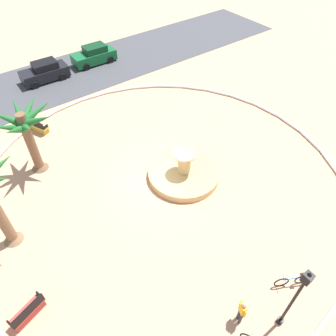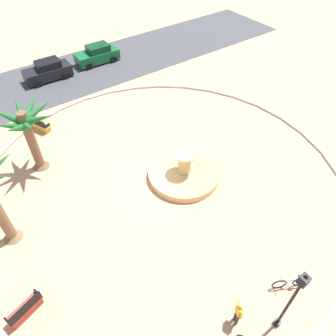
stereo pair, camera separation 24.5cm
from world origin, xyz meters
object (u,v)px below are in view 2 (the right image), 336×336
person_cyclist_helmet (238,312)px  parked_car_leftmost (48,71)px  bench_east (40,126)px  bench_west (26,310)px  palm_tree_near_fountain (27,127)px  fountain (184,173)px  bicycle_by_lamppost (290,283)px  parked_car_second (97,55)px  lamppost (292,298)px

person_cyclist_helmet → parked_car_leftmost: size_ratio=0.42×
parked_car_leftmost → bench_east: bearing=-115.9°
bench_west → palm_tree_near_fountain: bearing=66.2°
fountain → bench_west: bearing=-166.3°
bench_east → bench_west: 13.45m
bicycle_by_lamppost → person_cyclist_helmet: person_cyclist_helmet is taller
fountain → parked_car_leftmost: bearing=97.9°
bench_east → parked_car_second: (8.15, 6.93, 0.43)m
lamppost → person_cyclist_helmet: 2.39m
bench_west → bench_east: bearing=67.3°
fountain → lamppost: 9.82m
bench_west → parked_car_leftmost: 20.82m
fountain → lamppost: lamppost is taller
person_cyclist_helmet → parked_car_second: bearing=76.1°
palm_tree_near_fountain → lamppost: bearing=-73.0°
bench_west → lamppost: bearing=-38.2°
bench_east → parked_car_leftmost: parked_car_leftmost is taller
lamppost → parked_car_leftmost: size_ratio=1.08×
palm_tree_near_fountain → bench_east: bearing=69.9°
bench_east → bicycle_by_lamppost: size_ratio=1.08×
bench_west → lamppost: 11.08m
fountain → parked_car_second: bearing=81.0°
bench_east → lamppost: (3.34, -19.12, 2.21)m
fountain → parked_car_leftmost: 16.60m
lamppost → bicycle_by_lamppost: lamppost is taller
fountain → bicycle_by_lamppost: 8.51m
palm_tree_near_fountain → parked_car_leftmost: 11.58m
bench_east → bench_west: size_ratio=0.99×
bench_east → lamppost: size_ratio=0.38×
bench_west → person_cyclist_helmet: person_cyclist_helmet is taller
parked_car_leftmost → parked_car_second: bearing=3.5°
lamppost → bicycle_by_lamppost: 2.90m
bench_east → parked_car_leftmost: size_ratio=0.41×
palm_tree_near_fountain → person_cyclist_helmet: bearing=-76.8°
bench_east → parked_car_second: size_ratio=0.41×
palm_tree_near_fountain → parked_car_leftmost: palm_tree_near_fountain is taller
fountain → bench_east: fountain is taller
bicycle_by_lamppost → parked_car_leftmost: parked_car_leftmost is taller
bicycle_by_lamppost → parked_car_leftmost: 25.01m
bench_west → lamppost: (8.54, -6.71, 2.21)m
fountain → palm_tree_near_fountain: (-6.86, 6.07, 2.87)m
bicycle_by_lamppost → person_cyclist_helmet: size_ratio=0.91×
bicycle_by_lamppost → person_cyclist_helmet: 3.16m
fountain → palm_tree_near_fountain: palm_tree_near_fountain is taller
palm_tree_near_fountain → person_cyclist_helmet: (3.34, -14.26, -2.21)m
parked_car_second → palm_tree_near_fountain: bearing=-131.8°
bench_east → parked_car_leftmost: (3.22, 6.62, 0.43)m
bench_east → bicycle_by_lamppost: bench_east is taller
lamppost → person_cyclist_helmet: size_ratio=2.59×
bench_west → parked_car_leftmost: size_ratio=0.41×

